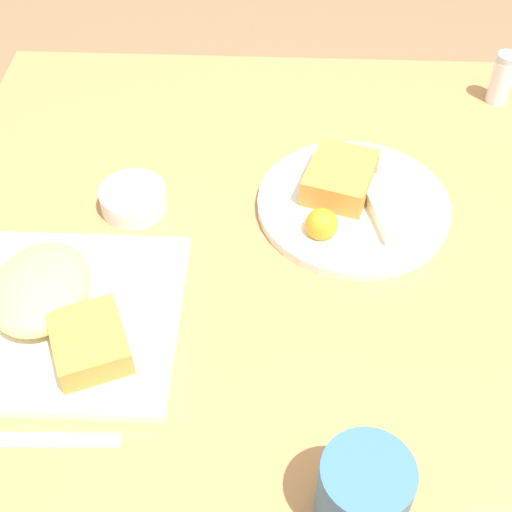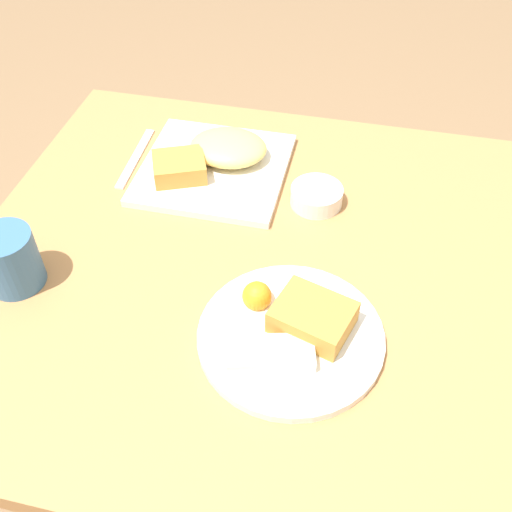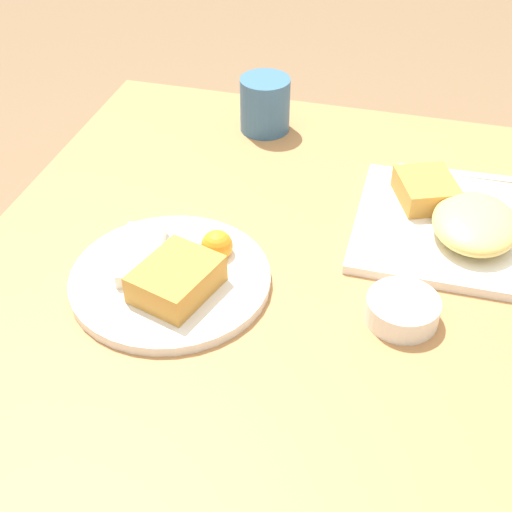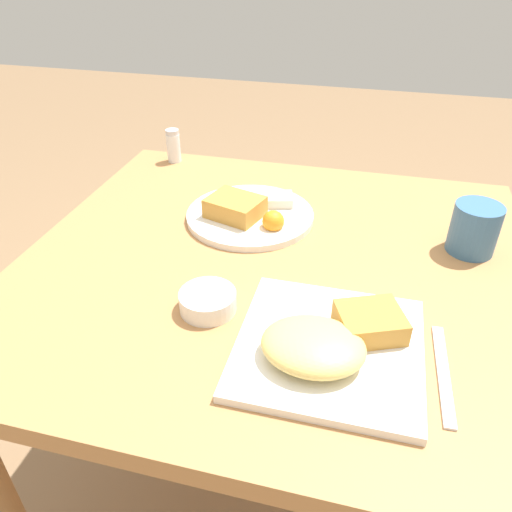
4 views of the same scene
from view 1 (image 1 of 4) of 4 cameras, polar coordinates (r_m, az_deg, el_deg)
ground_plane at (r=1.57m, az=-0.30°, el=-18.63°), size 8.00×8.00×0.00m
dining_table at (r=1.00m, az=-0.45°, el=-3.13°), size 0.94×0.88×0.75m
plate_square_near at (r=0.88m, az=-15.34°, el=-4.15°), size 0.27×0.27×0.06m
plate_oval_far at (r=0.99m, az=7.67°, el=4.46°), size 0.27×0.27×0.05m
sauce_ramekin at (r=1.00m, az=-9.78°, el=4.57°), size 0.09×0.09×0.03m
salt_shaker at (r=1.24m, az=19.02°, el=13.09°), size 0.03×0.03×0.08m
butter_knife at (r=0.81m, az=-17.57°, el=-13.88°), size 0.02×0.19×0.00m
coffee_mug at (r=0.70m, az=8.58°, el=-18.32°), size 0.09×0.09×0.10m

